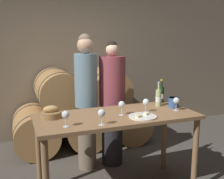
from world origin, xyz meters
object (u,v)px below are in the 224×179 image
object	(u,v)px
blue_crock	(173,102)
wine_glass_far_right	(176,101)
person_left	(86,100)
wine_bottle_white	(158,98)
wine_glass_far_left	(66,115)
wine_bottle_red	(161,94)
wine_glass_center	(122,105)
person_right	(112,104)
tasting_table	(117,125)
wine_glass_right	(146,102)
wine_glass_left	(102,113)
bread_basket	(51,113)
cheese_plate	(143,116)

from	to	relation	value
blue_crock	wine_glass_far_right	bearing A→B (deg)	-112.58
wine_glass_far_right	person_left	bearing A→B (deg)	136.83
wine_bottle_white	wine_glass_far_left	xyz separation A→B (m)	(-1.21, -0.38, 0.01)
wine_bottle_red	wine_glass_center	xyz separation A→B (m)	(-0.71, -0.36, 0.01)
blue_crock	person_right	bearing A→B (deg)	129.60
tasting_table	wine_glass_far_right	size ratio (longest dim) A/B	11.31
wine_bottle_white	wine_glass_right	bearing A→B (deg)	-144.31
tasting_table	wine_glass_left	world-z (taller)	wine_glass_left
wine_glass_center	wine_glass_right	world-z (taller)	same
person_left	wine_glass_far_right	bearing A→B (deg)	-43.17
person_left	wine_glass_far_left	size ratio (longest dim) A/B	11.61
tasting_table	person_left	bearing A→B (deg)	102.07
tasting_table	blue_crock	distance (m)	0.77
wine_bottle_red	wine_glass_far_left	size ratio (longest dim) A/B	1.96
bread_basket	wine_glass_center	world-z (taller)	wine_glass_center
wine_glass_center	wine_glass_right	size ratio (longest dim) A/B	1.00
wine_bottle_red	wine_glass_right	bearing A→B (deg)	-139.38
person_left	person_right	world-z (taller)	person_left
tasting_table	wine_glass_far_left	xyz separation A→B (m)	(-0.60, -0.21, 0.23)
wine_bottle_red	wine_glass_center	bearing A→B (deg)	-153.05
person_right	wine_glass_right	distance (m)	0.76
wine_bottle_red	wine_glass_right	distance (m)	0.54
tasting_table	cheese_plate	size ratio (longest dim) A/B	5.94
person_right	wine_glass_far_left	bearing A→B (deg)	-131.71
cheese_plate	wine_bottle_white	bearing A→B (deg)	41.83
bread_basket	wine_glass_left	world-z (taller)	wine_glass_left
tasting_table	bread_basket	xyz separation A→B (m)	(-0.69, 0.13, 0.17)
person_right	wine_glass_far_right	distance (m)	0.94
blue_crock	wine_glass_left	size ratio (longest dim) A/B	0.84
cheese_plate	wine_glass_far_right	distance (m)	0.50
person_right	blue_crock	size ratio (longest dim) A/B	13.07
cheese_plate	wine_glass_far_left	bearing A→B (deg)	-178.43
wine_glass_left	wine_glass_right	world-z (taller)	same
person_right	cheese_plate	size ratio (longest dim) A/B	5.80
blue_crock	wine_glass_center	size ratio (longest dim) A/B	0.84
wine_glass_far_right	tasting_table	bearing A→B (deg)	172.54
wine_bottle_red	wine_bottle_white	world-z (taller)	wine_bottle_red
person_right	wine_glass_far_right	world-z (taller)	person_right
bread_basket	wine_glass_far_right	bearing A→B (deg)	-9.00
bread_basket	person_left	bearing A→B (deg)	46.81
bread_basket	wine_glass_right	world-z (taller)	wine_glass_right
wine_bottle_white	blue_crock	world-z (taller)	wine_bottle_white
wine_bottle_red	wine_glass_left	xyz separation A→B (m)	(-1.02, -0.60, 0.01)
wine_bottle_red	wine_glass_center	distance (m)	0.80
person_right	wine_bottle_red	xyz separation A→B (m)	(0.53, -0.37, 0.16)
blue_crock	wine_glass_far_right	xyz separation A→B (m)	(-0.06, -0.14, 0.05)
person_left	wine_bottle_white	bearing A→B (deg)	-34.54
wine_bottle_white	bread_basket	xyz separation A→B (m)	(-1.30, -0.04, -0.05)
blue_crock	bread_basket	world-z (taller)	bread_basket
wine_glass_far_left	wine_glass_right	size ratio (longest dim) A/B	1.00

